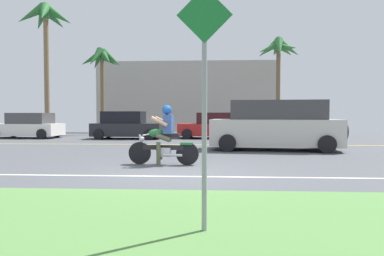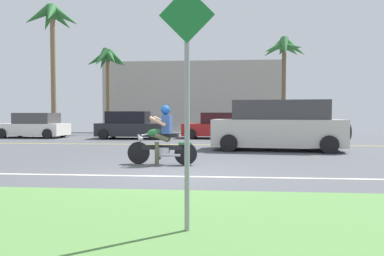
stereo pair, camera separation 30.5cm
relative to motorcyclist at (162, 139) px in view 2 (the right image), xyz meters
name	(u,v)px [view 2 (the right image)]	position (x,y,z in m)	size (l,w,h in m)	color
ground	(186,158)	(0.49, 1.64, -0.71)	(56.00, 30.00, 0.04)	#4C4F54
grass_median	(129,224)	(0.49, -5.46, -0.66)	(56.00, 3.80, 0.06)	#548442
lane_line_near	(171,176)	(0.49, -1.86, -0.69)	(50.40, 0.12, 0.01)	silver
lane_line_far	(197,145)	(0.49, 6.45, -0.69)	(50.40, 0.12, 0.01)	yellow
motorcyclist	(162,139)	(0.00, 0.00, 0.00)	(1.95, 0.64, 1.63)	black
suv_nearby	(278,126)	(3.75, 4.27, 0.24)	(5.15, 2.51, 1.90)	beige
parked_car_0	(34,126)	(-9.31, 10.52, -0.01)	(3.98, 2.11, 1.44)	white
parked_car_1	(131,126)	(-3.49, 10.23, 0.02)	(3.89, 1.98, 1.53)	#232328
parked_car_2	(219,126)	(1.45, 10.91, 0.00)	(4.04, 2.19, 1.46)	#AD1E1E
palm_tree_0	(108,63)	(-6.06, 14.18, 4.14)	(3.06, 2.97, 5.78)	brown
palm_tree_1	(285,53)	(5.67, 14.59, 4.69)	(2.99, 2.94, 6.41)	brown
palm_tree_2	(53,25)	(-9.80, 14.09, 6.70)	(3.72, 3.84, 8.78)	brown
street_sign	(187,87)	(1.24, -5.75, 1.00)	(0.62, 0.06, 2.80)	gray
building_far	(193,98)	(-0.73, 19.64, 2.01)	(13.76, 4.00, 5.40)	#A8A399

